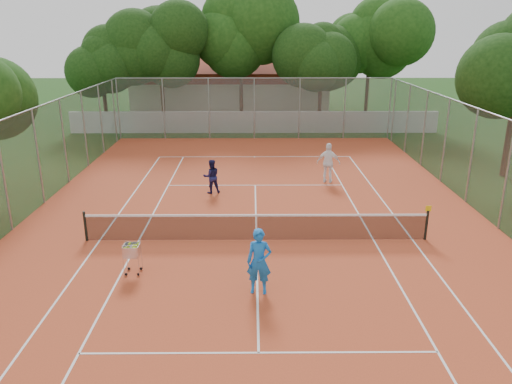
{
  "coord_description": "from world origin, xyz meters",
  "views": [
    {
      "loc": [
        -0.13,
        -16.08,
        7.09
      ],
      "look_at": [
        0.0,
        1.5,
        1.3
      ],
      "focal_mm": 35.0,
      "sensor_mm": 36.0,
      "label": 1
    }
  ],
  "objects_px": {
    "clubhouse": "(231,86)",
    "player_far_left": "(211,176)",
    "player_far_right": "(329,163)",
    "player_near": "(259,262)",
    "ball_hopper": "(132,258)",
    "tennis_net": "(256,227)"
  },
  "relations": [
    {
      "from": "clubhouse",
      "to": "player_near",
      "type": "xyz_separation_m",
      "value": [
        2.05,
        -32.63,
        -1.23
      ]
    },
    {
      "from": "clubhouse",
      "to": "ball_hopper",
      "type": "relative_size",
      "value": 16.12
    },
    {
      "from": "player_far_left",
      "to": "ball_hopper",
      "type": "height_order",
      "value": "player_far_left"
    },
    {
      "from": "player_far_left",
      "to": "player_far_right",
      "type": "xyz_separation_m",
      "value": [
        5.47,
        1.61,
        0.19
      ]
    },
    {
      "from": "player_near",
      "to": "ball_hopper",
      "type": "xyz_separation_m",
      "value": [
        -3.79,
        1.17,
        -0.44
      ]
    },
    {
      "from": "clubhouse",
      "to": "player_far_right",
      "type": "relative_size",
      "value": 8.58
    },
    {
      "from": "player_far_left",
      "to": "player_far_right",
      "type": "bearing_deg",
      "value": -179.95
    },
    {
      "from": "clubhouse",
      "to": "tennis_net",
      "type": "bearing_deg",
      "value": -86.05
    },
    {
      "from": "player_near",
      "to": "player_far_right",
      "type": "xyz_separation_m",
      "value": [
        3.46,
        10.53,
        0.01
      ]
    },
    {
      "from": "tennis_net",
      "to": "player_far_right",
      "type": "height_order",
      "value": "player_far_right"
    },
    {
      "from": "clubhouse",
      "to": "player_far_left",
      "type": "height_order",
      "value": "clubhouse"
    },
    {
      "from": "clubhouse",
      "to": "player_far_left",
      "type": "distance_m",
      "value": 23.75
    },
    {
      "from": "player_far_left",
      "to": "ball_hopper",
      "type": "xyz_separation_m",
      "value": [
        -1.78,
        -7.75,
        -0.26
      ]
    },
    {
      "from": "player_far_left",
      "to": "clubhouse",
      "type": "bearing_deg",
      "value": -106.26
    },
    {
      "from": "player_far_right",
      "to": "tennis_net",
      "type": "bearing_deg",
      "value": 77.91
    },
    {
      "from": "player_far_left",
      "to": "ball_hopper",
      "type": "bearing_deg",
      "value": 60.71
    },
    {
      "from": "ball_hopper",
      "to": "player_far_left",
      "type": "bearing_deg",
      "value": 97.47
    },
    {
      "from": "clubhouse",
      "to": "player_far_right",
      "type": "xyz_separation_m",
      "value": [
        5.5,
        -22.1,
        -1.22
      ]
    },
    {
      "from": "tennis_net",
      "to": "player_near",
      "type": "height_order",
      "value": "player_near"
    },
    {
      "from": "clubhouse",
      "to": "player_near",
      "type": "relative_size",
      "value": 8.66
    },
    {
      "from": "tennis_net",
      "to": "player_far_left",
      "type": "relative_size",
      "value": 7.73
    },
    {
      "from": "clubhouse",
      "to": "ball_hopper",
      "type": "distance_m",
      "value": 31.55
    }
  ]
}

